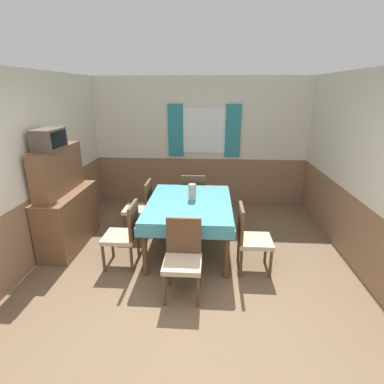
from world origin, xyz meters
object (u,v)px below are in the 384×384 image
object	(u,v)px
chair_left_near	(125,233)
chair_left_far	(141,206)
dining_table	(189,208)
sideboard	(66,206)
vase	(192,192)
chair_right_near	(250,236)
tv	(49,139)
chair_head_near	(183,256)
chair_head_window	(193,196)

from	to	relation	value
chair_left_near	chair_left_far	distance (m)	1.00
dining_table	sideboard	distance (m)	1.89
sideboard	vase	bearing A→B (deg)	2.35
chair_right_near	sideboard	distance (m)	2.78
chair_left_far	vase	distance (m)	1.05
chair_left_near	tv	xyz separation A→B (m)	(-1.05, 0.33, 1.20)
chair_right_near	dining_table	bearing A→B (deg)	-120.67
chair_head_near	chair_left_far	xyz separation A→B (m)	(-0.84, 1.54, 0.00)
sideboard	chair_head_near	bearing A→B (deg)	-29.02
chair_head_window	chair_left_far	xyz separation A→B (m)	(-0.84, -0.54, 0.00)
tv	sideboard	bearing A→B (deg)	89.33
chair_left_far	vase	xyz separation A→B (m)	(0.88, -0.41, 0.40)
dining_table	chair_right_near	world-z (taller)	chair_right_near
chair_right_near	sideboard	xyz separation A→B (m)	(-2.73, 0.51, 0.16)
chair_head_window	dining_table	bearing A→B (deg)	-90.00
chair_right_near	chair_left_near	xyz separation A→B (m)	(-1.68, 0.00, 0.00)
vase	dining_table	bearing A→B (deg)	-112.82
chair_head_near	chair_right_near	size ratio (longest dim) A/B	1.00
chair_left_near	chair_head_near	bearing A→B (deg)	-122.67
dining_table	chair_left_far	bearing A→B (deg)	149.33
sideboard	chair_head_window	bearing A→B (deg)	28.63
chair_left_far	tv	xyz separation A→B (m)	(-1.05, -0.67, 1.20)
chair_right_near	chair_head_window	world-z (taller)	same
chair_right_near	chair_left_far	bearing A→B (deg)	-120.67
sideboard	dining_table	bearing A→B (deg)	-0.26
sideboard	vase	size ratio (longest dim) A/B	6.45
sideboard	vase	xyz separation A→B (m)	(1.92, 0.08, 0.24)
chair_left_near	chair_right_near	bearing A→B (deg)	-90.00
chair_head_near	vase	world-z (taller)	vase
tv	vase	xyz separation A→B (m)	(1.93, 0.26, -0.80)
chair_right_near	vase	bearing A→B (deg)	-126.08
dining_table	tv	distance (m)	2.15
chair_head_near	chair_right_near	xyz separation A→B (m)	(0.84, 0.54, 0.00)
dining_table	chair_left_far	xyz separation A→B (m)	(-0.84, 0.50, -0.18)
dining_table	vase	xyz separation A→B (m)	(0.04, 0.09, 0.22)
dining_table	chair_head_near	world-z (taller)	chair_head_near
chair_left_far	sideboard	xyz separation A→B (m)	(-1.05, -0.49, 0.16)
chair_head_window	tv	size ratio (longest dim) A/B	1.89
dining_table	vase	world-z (taller)	vase
tv	chair_left_far	bearing A→B (deg)	32.52
chair_head_near	vase	xyz separation A→B (m)	(0.04, 1.13, 0.40)
chair_head_window	chair_left_near	size ratio (longest dim) A/B	1.00
chair_head_near	tv	world-z (taller)	tv
dining_table	vase	size ratio (longest dim) A/B	6.80
dining_table	chair_left_near	bearing A→B (deg)	-149.33
chair_right_near	sideboard	world-z (taller)	sideboard
chair_head_near	sideboard	xyz separation A→B (m)	(-1.89, 1.05, 0.16)
chair_left_near	vase	size ratio (longest dim) A/B	3.81
chair_left_far	tv	size ratio (longest dim) A/B	1.89
dining_table	chair_head_near	size ratio (longest dim) A/B	1.78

